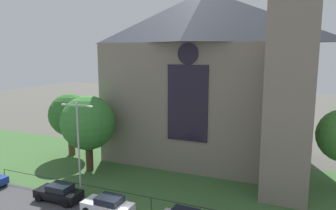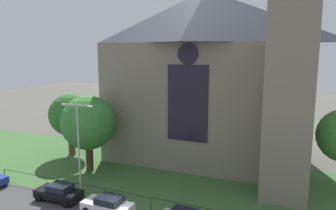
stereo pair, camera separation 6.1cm
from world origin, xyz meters
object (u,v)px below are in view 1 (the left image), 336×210
object	(u,v)px
tree_left_near	(88,123)
streetlamp_near	(78,138)
tree_left_far	(70,115)
parked_car_white	(108,205)
parked_car_black	(59,192)
church_building	(209,75)

from	to	relation	value
tree_left_near	streetlamp_near	size ratio (longest dim) A/B	0.97
tree_left_far	parked_car_white	distance (m)	17.62
tree_left_far	parked_car_black	xyz separation A→B (m)	(7.46, -10.91, -4.39)
tree_left_far	parked_car_white	xyz separation A→B (m)	(12.81, -11.27, -4.39)
tree_left_near	parked_car_white	world-z (taller)	tree_left_near
streetlamp_near	church_building	bearing A→B (deg)	61.27
church_building	tree_left_near	distance (m)	14.84
streetlamp_near	parked_car_black	distance (m)	5.09
tree_left_far	parked_car_black	size ratio (longest dim) A/B	1.85
church_building	streetlamp_near	world-z (taller)	church_building
parked_car_black	parked_car_white	size ratio (longest dim) A/B	1.00
parked_car_white	streetlamp_near	bearing A→B (deg)	-22.41
church_building	parked_car_white	world-z (taller)	church_building
parked_car_black	tree_left_far	bearing A→B (deg)	-56.54
church_building	streetlamp_near	xyz separation A→B (m)	(-7.86, -14.34, -4.80)
tree_left_near	parked_car_black	bearing A→B (deg)	-74.69
streetlamp_near	tree_left_far	bearing A→B (deg)	132.53
church_building	parked_car_white	bearing A→B (deg)	-103.01
church_building	tree_left_near	size ratio (longest dim) A/B	3.10
streetlamp_near	parked_car_white	world-z (taller)	streetlamp_near
tree_left_far	streetlamp_near	size ratio (longest dim) A/B	0.91
tree_left_near	parked_car_black	world-z (taller)	tree_left_near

